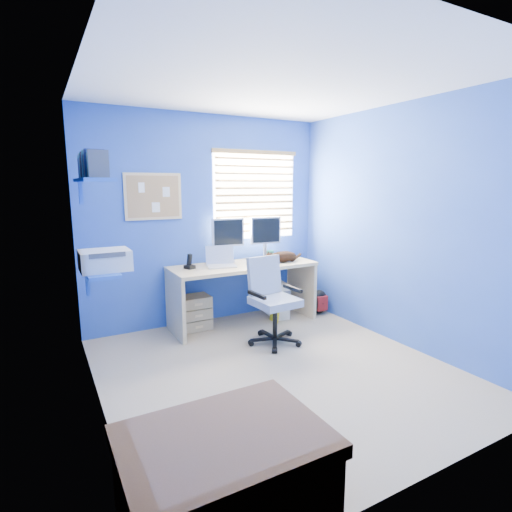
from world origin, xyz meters
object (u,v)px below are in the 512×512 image
laptop (221,257)px  tower_pc (276,299)px  cat (283,257)px  desk (243,294)px  office_chair (272,311)px

laptop → tower_pc: (0.80, 0.07, -0.62)m
laptop → cat: (0.78, -0.10, -0.04)m
cat → tower_pc: bearing=82.5°
desk → tower_pc: (0.51, 0.07, -0.14)m
desk → tower_pc: bearing=7.5°
laptop → tower_pc: size_ratio=0.73×
cat → tower_pc: size_ratio=0.83×
office_chair → laptop: bearing=113.8°
desk → tower_pc: 0.53m
tower_pc → office_chair: size_ratio=0.49×
laptop → tower_pc: 1.01m
desk → cat: cat is taller
tower_pc → office_chair: office_chair is taller
laptop → office_chair: size_ratio=0.36×
laptop → tower_pc: bearing=19.4°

